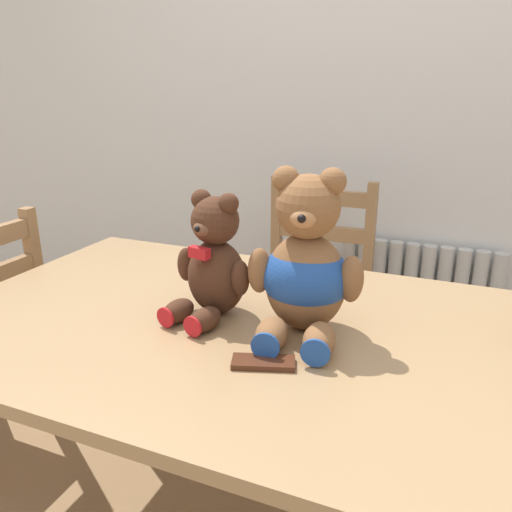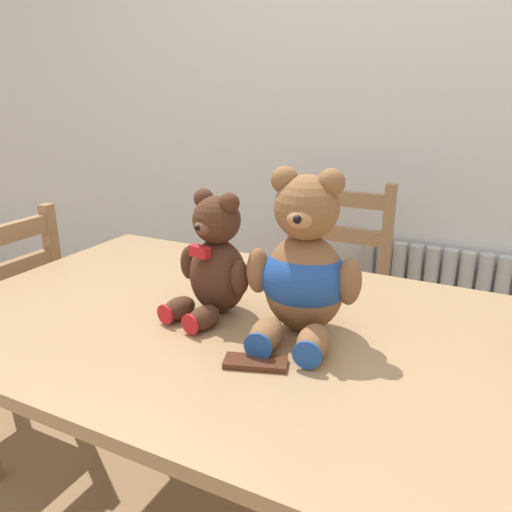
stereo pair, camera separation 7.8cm
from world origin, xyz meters
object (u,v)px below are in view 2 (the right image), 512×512
Objects in this scene: chocolate_bar at (256,363)px; wooden_chair_behind at (323,304)px; teddy_bear_left at (215,262)px; teddy_bear_right at (304,270)px.

wooden_chair_behind is at bearing 101.26° from chocolate_bar.
teddy_bear_left reaches higher than chocolate_bar.
teddy_bear_left is at bearing 138.03° from chocolate_bar.
wooden_chair_behind is 3.12× the size of teddy_bear_left.
wooden_chair_behind reaches higher than chocolate_bar.
teddy_bear_left is at bearing -7.16° from teddy_bear_right.
teddy_bear_left is 0.23m from teddy_bear_right.
teddy_bear_right is at bearing 105.34° from wooden_chair_behind.
chocolate_bar is at bearing 74.29° from teddy_bear_right.
chocolate_bar is (0.20, -0.18, -0.12)m from teddy_bear_left.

